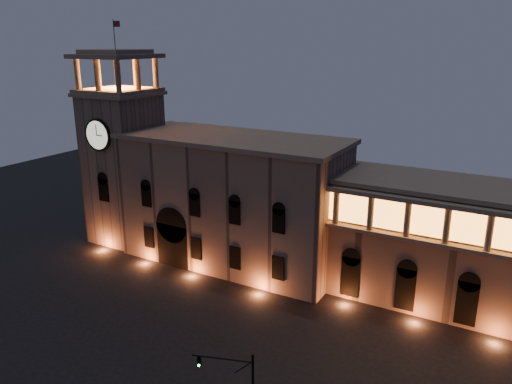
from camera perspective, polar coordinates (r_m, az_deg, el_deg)
ground at (r=54.74m, az=-13.35°, el=-16.31°), size 160.00×160.00×0.00m
government_building at (r=67.93m, az=-2.73°, el=-0.95°), size 30.80×12.80×17.60m
clock_tower at (r=77.30m, az=-14.85°, el=3.58°), size 9.80×9.80×32.40m
colonnade_wing at (r=60.98m, az=26.97°, el=-6.43°), size 40.60×11.50×14.50m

